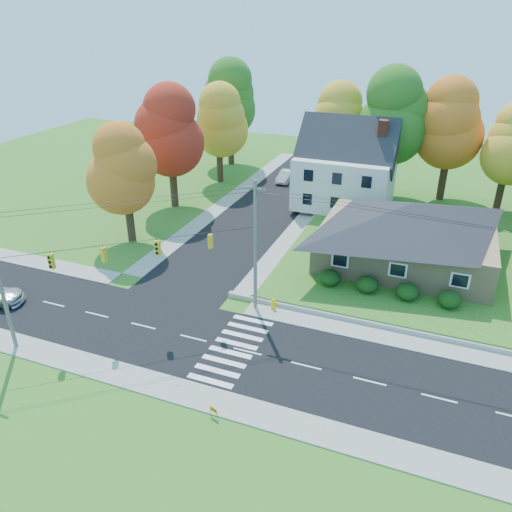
{
  "coord_description": "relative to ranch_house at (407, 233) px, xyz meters",
  "views": [
    {
      "loc": [
        10.25,
        -24.46,
        20.24
      ],
      "look_at": [
        -2.55,
        8.0,
        2.86
      ],
      "focal_mm": 35.0,
      "sensor_mm": 36.0,
      "label": 1
    }
  ],
  "objects": [
    {
      "name": "ground",
      "position": [
        -8.0,
        -16.0,
        -3.27
      ],
      "size": [
        120.0,
        120.0,
        0.0
      ],
      "primitive_type": "plane",
      "color": "#3D7923"
    },
    {
      "name": "road_main",
      "position": [
        -8.0,
        -16.0,
        -3.26
      ],
      "size": [
        90.0,
        8.0,
        0.02
      ],
      "primitive_type": "cube",
      "color": "black",
      "rests_on": "ground"
    },
    {
      "name": "road_cross",
      "position": [
        -16.0,
        10.0,
        -3.25
      ],
      "size": [
        8.0,
        44.0,
        0.02
      ],
      "primitive_type": "cube",
      "color": "black",
      "rests_on": "ground"
    },
    {
      "name": "sidewalk_north",
      "position": [
        -8.0,
        -11.0,
        -3.23
      ],
      "size": [
        90.0,
        2.0,
        0.08
      ],
      "primitive_type": "cube",
      "color": "#9C9A90",
      "rests_on": "ground"
    },
    {
      "name": "sidewalk_south",
      "position": [
        -8.0,
        -21.0,
        -3.23
      ],
      "size": [
        90.0,
        2.0,
        0.08
      ],
      "primitive_type": "cube",
      "color": "#9C9A90",
      "rests_on": "ground"
    },
    {
      "name": "lawn",
      "position": [
        5.0,
        5.0,
        -3.02
      ],
      "size": [
        30.0,
        30.0,
        0.5
      ],
      "primitive_type": "cube",
      "color": "#3D7923",
      "rests_on": "ground"
    },
    {
      "name": "ranch_house",
      "position": [
        0.0,
        0.0,
        0.0
      ],
      "size": [
        14.6,
        10.6,
        5.4
      ],
      "color": "tan",
      "rests_on": "lawn"
    },
    {
      "name": "colonial_house",
      "position": [
        -7.96,
        12.0,
        1.32
      ],
      "size": [
        10.4,
        8.4,
        9.6
      ],
      "color": "silver",
      "rests_on": "lawn"
    },
    {
      "name": "hedge_row",
      "position": [
        -0.5,
        -6.2,
        -2.13
      ],
      "size": [
        10.7,
        1.7,
        1.27
      ],
      "color": "#163A10",
      "rests_on": "lawn"
    },
    {
      "name": "traffic_infrastructure",
      "position": [
        -8.15,
        -14.65,
        1.88
      ],
      "size": [
        38.1,
        10.66,
        10.0
      ],
      "color": "#666059",
      "rests_on": "ground"
    },
    {
      "name": "tree_lot_0",
      "position": [
        -10.0,
        18.0,
        5.04
      ],
      "size": [
        6.72,
        6.72,
        12.51
      ],
      "color": "#3F2A19",
      "rests_on": "lawn"
    },
    {
      "name": "tree_lot_1",
      "position": [
        -4.0,
        17.0,
        6.35
      ],
      "size": [
        7.84,
        7.84,
        14.6
      ],
      "color": "#3F2A19",
      "rests_on": "lawn"
    },
    {
      "name": "tree_lot_2",
      "position": [
        2.0,
        18.0,
        5.7
      ],
      "size": [
        7.28,
        7.28,
        13.56
      ],
      "color": "#3F2A19",
      "rests_on": "lawn"
    },
    {
      "name": "tree_lot_3",
      "position": [
        8.0,
        17.0,
        4.39
      ],
      "size": [
        6.16,
        6.16,
        11.47
      ],
      "color": "#3F2A19",
      "rests_on": "lawn"
    },
    {
      "name": "tree_west_0",
      "position": [
        -25.0,
        -4.0,
        3.89
      ],
      "size": [
        6.16,
        6.16,
        11.47
      ],
      "color": "#3F2A19",
      "rests_on": "ground"
    },
    {
      "name": "tree_west_1",
      "position": [
        -26.0,
        6.0,
        5.2
      ],
      "size": [
        7.28,
        7.28,
        13.56
      ],
      "color": "#3F2A19",
      "rests_on": "ground"
    },
    {
      "name": "tree_west_2",
      "position": [
        -25.0,
        16.0,
        4.54
      ],
      "size": [
        6.72,
        6.72,
        12.51
      ],
      "color": "#3F2A19",
      "rests_on": "ground"
    },
    {
      "name": "tree_west_3",
      "position": [
        -27.0,
        24.0,
        5.85
      ],
      "size": [
        7.84,
        7.84,
        14.6
      ],
      "color": "#3F2A19",
      "rests_on": "ground"
    },
    {
      "name": "white_car",
      "position": [
        -17.06,
        19.04,
        -2.55
      ],
      "size": [
        1.49,
        4.22,
        1.39
      ],
      "primitive_type": "imported",
      "rotation": [
        0.0,
        0.0,
        -0.01
      ],
      "color": "silver",
      "rests_on": "road_cross"
    },
    {
      "name": "fire_hydrant",
      "position": [
        -8.17,
        -10.52,
        -2.83
      ],
      "size": [
        0.52,
        0.41,
        0.91
      ],
      "color": "#FFC700",
      "rests_on": "ground"
    },
    {
      "name": "yard_sign",
      "position": [
        -7.51,
        -22.05,
        -2.78
      ],
      "size": [
        0.52,
        0.22,
        0.68
      ],
      "color": "black",
      "rests_on": "ground"
    }
  ]
}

